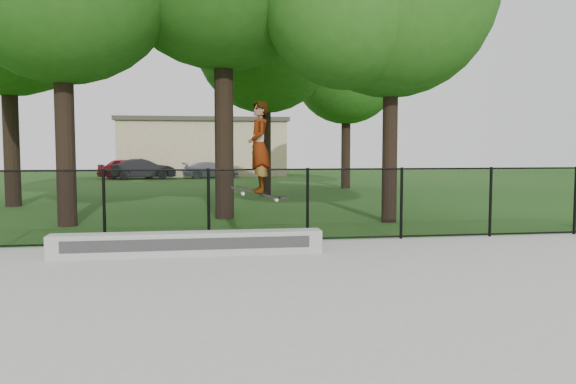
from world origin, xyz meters
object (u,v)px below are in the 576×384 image
Objects in this scene: car_b at (144,169)px; car_a at (129,168)px; car_c at (211,170)px; grind_ledge at (189,244)px; skater_airborne at (259,149)px.

car_a is at bearing 48.42° from car_b.
car_b is 4.51m from car_c.
car_a is 1.15× the size of car_c.
grind_ledge is 2.60× the size of skater_airborne.
car_a is (-4.54, 28.65, 0.42)m from grind_ledge.
car_c is (0.89, 28.88, 0.29)m from grind_ledge.
grind_ledge is at bearing 180.00° from skater_airborne.
car_c is (5.43, 0.23, -0.14)m from car_a.
car_b is at bearing 99.71° from skater_airborne.
skater_airborne is (1.26, -0.00, 1.68)m from grind_ledge.
car_a is 1.27m from car_b.
car_a is at bearing 101.45° from skater_airborne.
skater_airborne reaches higher than grind_ledge.
grind_ledge is 1.28× the size of car_b.
car_a reaches higher than car_c.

